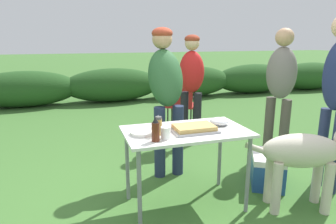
# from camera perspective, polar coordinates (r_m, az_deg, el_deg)

# --- Properties ---
(ground_plane) EXTENTS (60.00, 60.00, 0.00)m
(ground_plane) POSITION_cam_1_polar(r_m,az_deg,el_deg) (2.98, 3.23, -17.20)
(ground_plane) COLOR #3D6B2D
(shrub_hedge) EXTENTS (14.40, 0.90, 0.82)m
(shrub_hedge) POSITION_cam_1_polar(r_m,az_deg,el_deg) (7.53, -10.42, 5.08)
(shrub_hedge) COLOR #234C1E
(shrub_hedge) RESTS_ON ground
(folding_table) EXTENTS (1.10, 0.64, 0.74)m
(folding_table) POSITION_cam_1_polar(r_m,az_deg,el_deg) (2.69, 3.42, -5.03)
(folding_table) COLOR silver
(folding_table) RESTS_ON ground
(food_tray) EXTENTS (0.40, 0.26, 0.06)m
(food_tray) POSITION_cam_1_polar(r_m,az_deg,el_deg) (2.64, 5.00, -3.14)
(food_tray) COLOR #9E9EA3
(food_tray) RESTS_ON folding_table
(plate_stack) EXTENTS (0.21, 0.21, 0.03)m
(plate_stack) POSITION_cam_1_polar(r_m,az_deg,el_deg) (2.56, -4.90, -3.94)
(plate_stack) COLOR white
(plate_stack) RESTS_ON folding_table
(mixing_bowl) EXTENTS (0.18, 0.18, 0.07)m
(mixing_bowl) POSITION_cam_1_polar(r_m,az_deg,el_deg) (2.86, 9.79, -1.75)
(mixing_bowl) COLOR silver
(mixing_bowl) RESTS_ON folding_table
(paper_cup_stack) EXTENTS (0.08, 0.08, 0.10)m
(paper_cup_stack) POSITION_cam_1_polar(r_m,az_deg,el_deg) (2.43, -0.46, -4.01)
(paper_cup_stack) COLOR white
(paper_cup_stack) RESTS_ON folding_table
(spice_jar) EXTENTS (0.06, 0.06, 0.16)m
(spice_jar) POSITION_cam_1_polar(r_m,az_deg,el_deg) (2.51, -1.82, -2.70)
(spice_jar) COLOR #B2893D
(spice_jar) RESTS_ON folding_table
(ketchup_bottle) EXTENTS (0.06, 0.06, 0.14)m
(ketchup_bottle) POSITION_cam_1_polar(r_m,az_deg,el_deg) (2.64, -1.87, -2.15)
(ketchup_bottle) COLOR red
(ketchup_bottle) RESTS_ON folding_table
(bbq_sauce_bottle) EXTENTS (0.06, 0.06, 0.20)m
(bbq_sauce_bottle) POSITION_cam_1_polar(r_m,az_deg,el_deg) (2.36, -2.37, -3.44)
(bbq_sauce_bottle) COLOR #562314
(bbq_sauce_bottle) RESTS_ON folding_table
(standing_person_in_olive_jacket) EXTENTS (0.39, 0.51, 1.65)m
(standing_person_in_olive_jacket) POSITION_cam_1_polar(r_m,az_deg,el_deg) (3.34, -0.43, 5.15)
(standing_person_in_olive_jacket) COLOR #232D4C
(standing_person_in_olive_jacket) RESTS_ON ground
(standing_person_with_beanie) EXTENTS (0.46, 0.45, 1.59)m
(standing_person_with_beanie) POSITION_cam_1_polar(r_m,az_deg,el_deg) (4.42, 4.48, 6.53)
(standing_person_with_beanie) COLOR black
(standing_person_with_beanie) RESTS_ON ground
(standing_person_in_dark_puffer) EXTENTS (0.41, 0.46, 1.66)m
(standing_person_in_dark_puffer) POSITION_cam_1_polar(r_m,az_deg,el_deg) (4.00, 20.64, 5.24)
(standing_person_in_dark_puffer) COLOR #4C473D
(standing_person_in_dark_puffer) RESTS_ON ground
(dog) EXTENTS (1.07, 0.50, 0.79)m
(dog) POSITION_cam_1_polar(r_m,az_deg,el_deg) (2.98, 25.15, -7.19)
(dog) COLOR beige
(dog) RESTS_ON ground
(camp_chair_green_behind_table) EXTENTS (0.69, 0.74, 0.83)m
(camp_chair_green_behind_table) POSITION_cam_1_polar(r_m,az_deg,el_deg) (5.16, 2.33, 1.96)
(camp_chair_green_behind_table) COLOR maroon
(camp_chair_green_behind_table) RESTS_ON ground
(cooler_box) EXTENTS (0.52, 0.58, 0.34)m
(cooler_box) POSITION_cam_1_polar(r_m,az_deg,el_deg) (3.44, 18.35, -10.24)
(cooler_box) COLOR #234C93
(cooler_box) RESTS_ON ground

